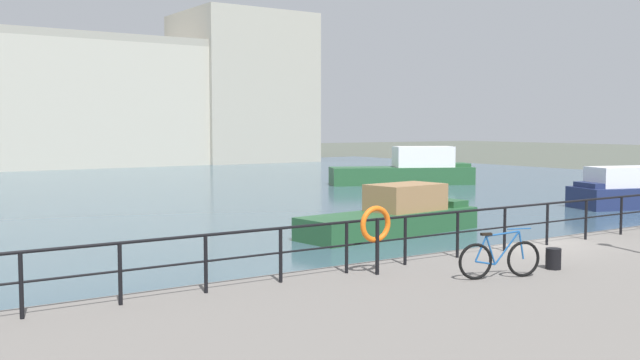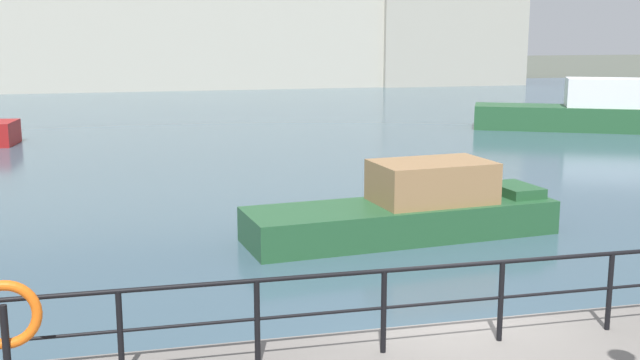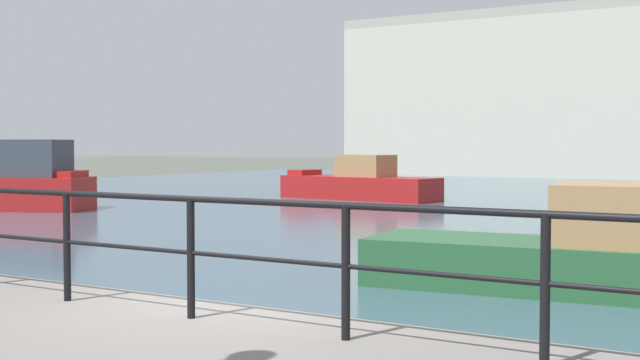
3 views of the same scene
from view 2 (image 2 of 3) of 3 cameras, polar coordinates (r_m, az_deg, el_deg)
name	(u,v)px [view 2 (image 2 of 3)]	position (r m, az deg, el deg)	size (l,w,h in m)	color
water_basin	(218,124)	(40.03, -7.51, 4.11)	(80.00, 60.00, 0.01)	#385160
harbor_building	(247,11)	(67.42, -5.41, 12.29)	(57.63, 11.70, 15.69)	#B2AD9E
moored_green_narrowboat	(584,111)	(39.20, 18.87, 4.83)	(9.38, 6.18, 2.49)	#23512D
moored_red_daysailer	(411,209)	(18.21, 6.74, -2.16)	(7.48, 2.79, 1.75)	#23512D
quay_railing	(384,296)	(9.59, 4.73, -8.47)	(25.13, 0.07, 1.08)	black
life_ring_stand	(5,319)	(8.79, -22.18, -9.48)	(0.75, 0.16, 1.40)	black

